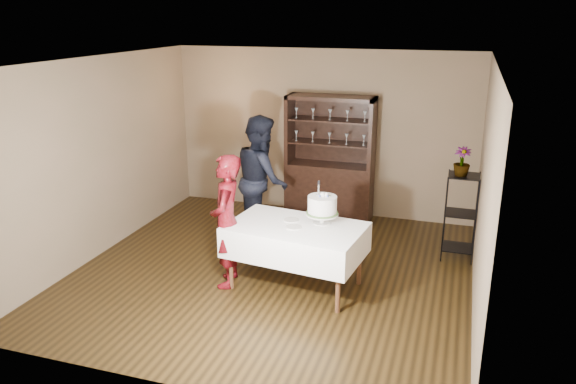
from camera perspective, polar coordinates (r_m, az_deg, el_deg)
name	(u,v)px	position (r m, az deg, el deg)	size (l,w,h in m)	color
floor	(273,272)	(7.43, -1.56, -8.08)	(5.00, 5.00, 0.00)	black
ceiling	(271,61)	(6.70, -1.76, 13.14)	(5.00, 5.00, 0.00)	silver
back_wall	(322,133)	(9.28, 3.49, 6.02)	(5.00, 0.02, 2.70)	brown
wall_left	(99,157)	(8.10, -18.61, 3.35)	(0.02, 5.00, 2.70)	brown
wall_right	(484,192)	(6.59, 19.33, 0.04)	(0.02, 5.00, 2.70)	brown
china_hutch	(329,178)	(9.16, 4.23, 1.43)	(1.40, 0.48, 2.00)	black
plant_etagere	(461,213)	(7.94, 17.13, -2.07)	(0.42, 0.42, 1.20)	black
cake_table	(296,240)	(6.81, 0.79, -4.90)	(1.72, 1.18, 0.80)	white
woman	(226,221)	(6.85, -6.27, -2.97)	(0.60, 0.40, 1.66)	#380705
man	(262,179)	(8.14, -2.68, 1.32)	(0.91, 0.71, 1.87)	black
cake	(322,206)	(6.75, 3.50, -1.47)	(0.39, 0.39, 0.54)	silver
plate_near	(294,227)	(6.67, 0.59, -3.59)	(0.19, 0.19, 0.01)	silver
plate_far	(291,220)	(6.89, 0.34, -2.86)	(0.19, 0.19, 0.01)	silver
potted_plant	(462,162)	(7.69, 17.26, 2.96)	(0.22, 0.22, 0.38)	#466B33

